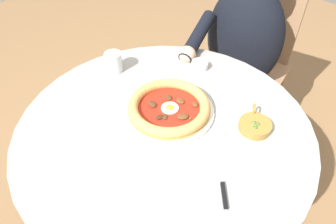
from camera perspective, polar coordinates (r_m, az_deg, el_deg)
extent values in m
cylinder|color=#999993|center=(1.01, -0.69, -3.15)|extent=(0.94, 0.94, 0.04)
cylinder|color=gray|center=(1.29, -0.56, -13.96)|extent=(0.10, 0.10, 0.67)
cylinder|color=white|center=(1.03, 0.18, 0.16)|extent=(0.30, 0.30, 0.01)
cylinder|color=tan|center=(1.03, 0.18, 0.48)|extent=(0.27, 0.27, 0.01)
torus|color=tan|center=(1.02, 0.19, 1.07)|extent=(0.27, 0.27, 0.03)
cylinder|color=#A82314|center=(1.02, 0.18, 0.68)|extent=(0.25, 0.25, 0.00)
cylinder|color=white|center=(1.02, 0.35, 0.73)|extent=(0.06, 0.06, 0.00)
ellipsoid|color=yellow|center=(1.02, 0.35, 0.81)|extent=(0.03, 0.03, 0.02)
ellipsoid|color=#4C2D19|center=(0.99, -0.64, -0.87)|extent=(0.03, 0.03, 0.01)
ellipsoid|color=brown|center=(1.03, 4.95, 1.33)|extent=(0.02, 0.03, 0.01)
ellipsoid|color=#4C2D19|center=(1.03, -2.87, 1.44)|extent=(0.03, 0.04, 0.01)
ellipsoid|color=#3D2314|center=(0.99, -1.41, -0.84)|extent=(0.03, 0.03, 0.01)
ellipsoid|color=brown|center=(0.99, 2.71, -0.85)|extent=(0.04, 0.04, 0.01)
ellipsoid|color=#4C2D19|center=(1.06, 0.15, 2.67)|extent=(0.03, 0.03, 0.01)
ellipsoid|color=brown|center=(1.04, 2.25, 2.03)|extent=(0.03, 0.04, 0.01)
ellipsoid|color=#2D6B28|center=(1.02, -0.12, 0.86)|extent=(0.01, 0.01, 0.00)
ellipsoid|color=#2D6B28|center=(0.99, 4.10, -1.18)|extent=(0.01, 0.01, 0.00)
ellipsoid|color=#2D6B28|center=(0.99, -5.36, -1.05)|extent=(0.01, 0.01, 0.00)
cylinder|color=silver|center=(1.21, -9.88, 8.94)|extent=(0.06, 0.06, 0.08)
cylinder|color=silver|center=(1.23, -9.73, 7.90)|extent=(0.06, 0.06, 0.02)
cube|color=black|center=(0.85, 10.20, -14.73)|extent=(0.06, 0.06, 0.01)
cylinder|color=white|center=(1.22, 5.78, 8.45)|extent=(0.06, 0.06, 0.03)
cylinder|color=olive|center=(1.22, 5.81, 8.74)|extent=(0.05, 0.05, 0.01)
cylinder|color=olive|center=(1.01, 15.57, -2.47)|extent=(0.10, 0.10, 0.03)
torus|color=olive|center=(1.04, 15.46, 0.61)|extent=(0.03, 0.03, 0.03)
ellipsoid|color=#516B2D|center=(1.01, 15.37, -2.06)|extent=(0.02, 0.02, 0.02)
ellipsoid|color=#516B2D|center=(0.99, 15.59, -2.91)|extent=(0.02, 0.02, 0.02)
ellipsoid|color=#516B2D|center=(1.00, 15.99, -2.28)|extent=(0.02, 0.02, 0.02)
ellipsoid|color=#516B2D|center=(1.00, 15.62, -2.49)|extent=(0.02, 0.02, 0.02)
cube|color=#282833|center=(1.79, 11.19, -0.36)|extent=(0.34, 0.39, 0.45)
ellipsoid|color=black|center=(1.50, 13.72, 12.93)|extent=(0.28, 0.39, 0.51)
cylinder|color=black|center=(1.34, 5.44, 13.58)|extent=(0.27, 0.13, 0.13)
sphere|color=tan|center=(1.27, 3.54, 10.43)|extent=(0.07, 0.07, 0.07)
cube|color=#957050|center=(1.67, 13.06, 6.86)|extent=(0.48, 0.48, 0.02)
cube|color=#957050|center=(1.71, 16.93, 16.37)|extent=(0.09, 0.37, 0.45)
cylinder|color=#8E6B4C|center=(1.74, 3.89, -0.53)|extent=(0.02, 0.02, 0.47)
cylinder|color=#8E6B4C|center=(1.66, 15.16, -5.29)|extent=(0.02, 0.02, 0.47)
cylinder|color=#8E6B4C|center=(2.00, 9.13, 5.76)|extent=(0.02, 0.02, 0.47)
cylinder|color=#8E6B4C|center=(1.93, 19.07, 1.90)|extent=(0.02, 0.02, 0.47)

